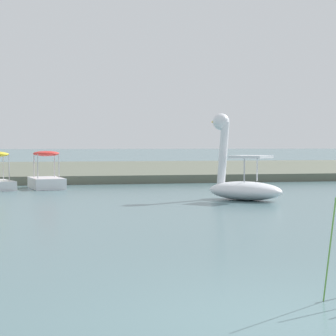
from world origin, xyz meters
TOP-DOWN VIEW (x-y plane):
  - ground_plane at (0.00, 0.00)m, footprint 571.04×571.04m
  - shore_bank_far at (0.00, 33.18)m, footprint 154.26×23.85m
  - swan_boat at (3.76, 12.71)m, footprint 2.55×2.62m
  - pedal_boat_red at (-2.04, 19.17)m, footprint 1.47×2.33m

SIDE VIEW (x-z plane):
  - ground_plane at x=0.00m, z-range 0.00..0.00m
  - shore_bank_far at x=0.00m, z-range 0.00..0.37m
  - pedal_boat_red at x=-2.04m, z-range -0.31..1.16m
  - swan_boat at x=3.76m, z-range -0.78..1.92m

